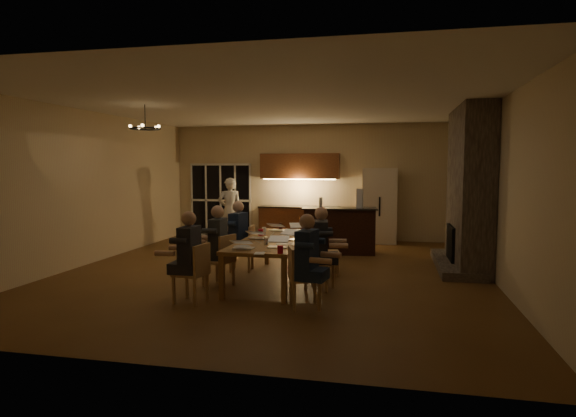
# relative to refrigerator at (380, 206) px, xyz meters

# --- Properties ---
(floor) EXTENTS (9.00, 9.00, 0.00)m
(floor) POSITION_rel_refrigerator_xyz_m (-1.90, -4.15, -1.00)
(floor) COLOR brown
(floor) RESTS_ON ground
(back_wall) EXTENTS (8.00, 0.04, 3.20)m
(back_wall) POSITION_rel_refrigerator_xyz_m (-1.90, 0.37, 0.60)
(back_wall) COLOR beige
(back_wall) RESTS_ON ground
(left_wall) EXTENTS (0.04, 9.00, 3.20)m
(left_wall) POSITION_rel_refrigerator_xyz_m (-5.92, -4.15, 0.60)
(left_wall) COLOR beige
(left_wall) RESTS_ON ground
(right_wall) EXTENTS (0.04, 9.00, 3.20)m
(right_wall) POSITION_rel_refrigerator_xyz_m (2.12, -4.15, 0.60)
(right_wall) COLOR beige
(right_wall) RESTS_ON ground
(ceiling) EXTENTS (8.00, 9.00, 0.04)m
(ceiling) POSITION_rel_refrigerator_xyz_m (-1.90, -4.15, 2.22)
(ceiling) COLOR white
(ceiling) RESTS_ON back_wall
(french_doors) EXTENTS (1.86, 0.08, 2.10)m
(french_doors) POSITION_rel_refrigerator_xyz_m (-4.60, 0.32, 0.05)
(french_doors) COLOR black
(french_doors) RESTS_ON ground
(fireplace) EXTENTS (0.58, 2.50, 3.20)m
(fireplace) POSITION_rel_refrigerator_xyz_m (1.80, -2.95, 0.60)
(fireplace) COLOR #62584D
(fireplace) RESTS_ON ground
(kitchenette) EXTENTS (2.24, 0.68, 2.40)m
(kitchenette) POSITION_rel_refrigerator_xyz_m (-2.20, 0.05, 0.20)
(kitchenette) COLOR brown
(kitchenette) RESTS_ON ground
(refrigerator) EXTENTS (0.90, 0.68, 2.00)m
(refrigerator) POSITION_rel_refrigerator_xyz_m (0.00, 0.00, 0.00)
(refrigerator) COLOR beige
(refrigerator) RESTS_ON ground
(dining_table) EXTENTS (1.10, 2.87, 0.75)m
(dining_table) POSITION_rel_refrigerator_xyz_m (-1.74, -4.80, -0.62)
(dining_table) COLOR #B27B47
(dining_table) RESTS_ON ground
(bar_island) EXTENTS (1.79, 0.84, 1.08)m
(bar_island) POSITION_rel_refrigerator_xyz_m (-0.88, -1.83, -0.46)
(bar_island) COLOR black
(bar_island) RESTS_ON ground
(chair_left_near) EXTENTS (0.50, 0.50, 0.89)m
(chair_left_near) POSITION_rel_refrigerator_xyz_m (-2.65, -6.38, -0.55)
(chair_left_near) COLOR tan
(chair_left_near) RESTS_ON ground
(chair_left_mid) EXTENTS (0.56, 0.56, 0.89)m
(chair_left_mid) POSITION_rel_refrigerator_xyz_m (-2.58, -5.37, -0.55)
(chair_left_mid) COLOR tan
(chair_left_mid) RESTS_ON ground
(chair_left_far) EXTENTS (0.48, 0.48, 0.89)m
(chair_left_far) POSITION_rel_refrigerator_xyz_m (-2.56, -4.16, -0.55)
(chair_left_far) COLOR tan
(chair_left_far) RESTS_ON ground
(chair_right_near) EXTENTS (0.56, 0.56, 0.89)m
(chair_right_near) POSITION_rel_refrigerator_xyz_m (-0.91, -6.32, -0.55)
(chair_right_near) COLOR tan
(chair_right_near) RESTS_ON ground
(chair_right_mid) EXTENTS (0.51, 0.51, 0.89)m
(chair_right_mid) POSITION_rel_refrigerator_xyz_m (-0.86, -5.22, -0.55)
(chair_right_mid) COLOR tan
(chair_right_mid) RESTS_ON ground
(chair_right_far) EXTENTS (0.52, 0.52, 0.89)m
(chair_right_far) POSITION_rel_refrigerator_xyz_m (-0.86, -4.16, -0.55)
(chair_right_far) COLOR tan
(chair_right_far) RESTS_ON ground
(person_left_near) EXTENTS (0.61, 0.61, 1.38)m
(person_left_near) POSITION_rel_refrigerator_xyz_m (-2.65, -6.42, -0.31)
(person_left_near) COLOR #272B32
(person_left_near) RESTS_ON ground
(person_right_near) EXTENTS (0.69, 0.69, 1.38)m
(person_right_near) POSITION_rel_refrigerator_xyz_m (-0.86, -6.45, -0.31)
(person_right_near) COLOR #1F314F
(person_right_near) RESTS_ON ground
(person_left_mid) EXTENTS (0.62, 0.62, 1.38)m
(person_left_mid) POSITION_rel_refrigerator_xyz_m (-2.61, -5.31, -0.31)
(person_left_mid) COLOR #353A3F
(person_left_mid) RESTS_ON ground
(person_right_mid) EXTENTS (0.68, 0.68, 1.38)m
(person_right_mid) POSITION_rel_refrigerator_xyz_m (-0.83, -5.25, -0.31)
(person_right_mid) COLOR #272B32
(person_right_mid) RESTS_ON ground
(person_left_far) EXTENTS (0.69, 0.69, 1.38)m
(person_left_far) POSITION_rel_refrigerator_xyz_m (-2.59, -4.25, -0.31)
(person_left_far) COLOR #1F314F
(person_left_far) RESTS_ON ground
(standing_person) EXTENTS (0.75, 0.63, 1.74)m
(standing_person) POSITION_rel_refrigerator_xyz_m (-3.92, -0.84, -0.13)
(standing_person) COLOR white
(standing_person) RESTS_ON ground
(chandelier) EXTENTS (0.57, 0.57, 0.03)m
(chandelier) POSITION_rel_refrigerator_xyz_m (-4.27, -4.65, 1.75)
(chandelier) COLOR black
(chandelier) RESTS_ON ceiling
(laptop_a) EXTENTS (0.32, 0.28, 0.23)m
(laptop_a) POSITION_rel_refrigerator_xyz_m (-1.98, -5.85, -0.14)
(laptop_a) COLOR silver
(laptop_a) RESTS_ON dining_table
(laptop_b) EXTENTS (0.34, 0.30, 0.23)m
(laptop_b) POSITION_rel_refrigerator_xyz_m (-1.47, -5.64, -0.14)
(laptop_b) COLOR silver
(laptop_b) RESTS_ON dining_table
(laptop_c) EXTENTS (0.35, 0.32, 0.23)m
(laptop_c) POSITION_rel_refrigerator_xyz_m (-2.03, -4.80, -0.14)
(laptop_c) COLOR silver
(laptop_c) RESTS_ON dining_table
(laptop_d) EXTENTS (0.40, 0.38, 0.23)m
(laptop_d) POSITION_rel_refrigerator_xyz_m (-1.50, -4.81, -0.14)
(laptop_d) COLOR silver
(laptop_d) RESTS_ON dining_table
(laptop_e) EXTENTS (0.38, 0.35, 0.23)m
(laptop_e) POSITION_rel_refrigerator_xyz_m (-1.93, -3.67, -0.14)
(laptop_e) COLOR silver
(laptop_e) RESTS_ON dining_table
(laptop_f) EXTENTS (0.40, 0.38, 0.23)m
(laptop_f) POSITION_rel_refrigerator_xyz_m (-1.49, -3.79, -0.14)
(laptop_f) COLOR silver
(laptop_f) RESTS_ON dining_table
(mug_front) EXTENTS (0.08, 0.08, 0.10)m
(mug_front) POSITION_rel_refrigerator_xyz_m (-1.78, -5.20, -0.20)
(mug_front) COLOR white
(mug_front) RESTS_ON dining_table
(mug_mid) EXTENTS (0.09, 0.09, 0.10)m
(mug_mid) POSITION_rel_refrigerator_xyz_m (-1.59, -4.30, -0.20)
(mug_mid) COLOR white
(mug_mid) RESTS_ON dining_table
(mug_back) EXTENTS (0.08, 0.08, 0.10)m
(mug_back) POSITION_rel_refrigerator_xyz_m (-2.15, -3.96, -0.20)
(mug_back) COLOR white
(mug_back) RESTS_ON dining_table
(redcup_near) EXTENTS (0.08, 0.08, 0.12)m
(redcup_near) POSITION_rel_refrigerator_xyz_m (-1.31, -6.16, -0.19)
(redcup_near) COLOR #AF0B1E
(redcup_near) RESTS_ON dining_table
(redcup_mid) EXTENTS (0.10, 0.10, 0.12)m
(redcup_mid) POSITION_rel_refrigerator_xyz_m (-2.10, -4.39, -0.19)
(redcup_mid) COLOR #AF0B1E
(redcup_mid) RESTS_ON dining_table
(can_silver) EXTENTS (0.07, 0.07, 0.12)m
(can_silver) POSITION_rel_refrigerator_xyz_m (-1.72, -5.46, -0.19)
(can_silver) COLOR #B2B2B7
(can_silver) RESTS_ON dining_table
(can_cola) EXTENTS (0.07, 0.07, 0.12)m
(can_cola) POSITION_rel_refrigerator_xyz_m (-1.95, -3.37, -0.19)
(can_cola) COLOR #3F0F0C
(can_cola) RESTS_ON dining_table
(plate_near) EXTENTS (0.28, 0.28, 0.02)m
(plate_near) POSITION_rel_refrigerator_xyz_m (-1.43, -5.38, -0.24)
(plate_near) COLOR white
(plate_near) RESTS_ON dining_table
(plate_left) EXTENTS (0.27, 0.27, 0.02)m
(plate_left) POSITION_rel_refrigerator_xyz_m (-2.04, -5.75, -0.24)
(plate_left) COLOR white
(plate_left) RESTS_ON dining_table
(plate_far) EXTENTS (0.27, 0.27, 0.02)m
(plate_far) POSITION_rel_refrigerator_xyz_m (-1.37, -4.10, -0.24)
(plate_far) COLOR white
(plate_far) RESTS_ON dining_table
(notepad) EXTENTS (0.17, 0.22, 0.01)m
(notepad) POSITION_rel_refrigerator_xyz_m (-1.61, -6.25, -0.24)
(notepad) COLOR white
(notepad) RESTS_ON dining_table
(bar_bottle) EXTENTS (0.08, 0.08, 0.24)m
(bar_bottle) POSITION_rel_refrigerator_xyz_m (-1.33, -1.88, 0.20)
(bar_bottle) COLOR #99999E
(bar_bottle) RESTS_ON bar_island
(bar_blender) EXTENTS (0.15, 0.15, 0.45)m
(bar_blender) POSITION_rel_refrigerator_xyz_m (-0.42, -1.87, 0.30)
(bar_blender) COLOR silver
(bar_blender) RESTS_ON bar_island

